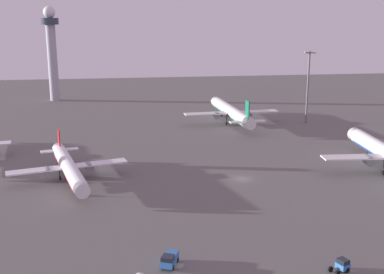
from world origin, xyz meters
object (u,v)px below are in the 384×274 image
object	(u,v)px
baggage_tractor	(170,259)
pushback_tug	(342,265)
control_tower	(52,47)
airplane_near_gate	(69,167)
airplane_mid_apron	(231,112)
apron_light_west	(308,83)

from	to	relation	value
baggage_tractor	pushback_tug	xyz separation A→B (m)	(26.78, -5.60, -0.11)
control_tower	airplane_near_gate	xyz separation A→B (m)	(18.02, -120.77, -21.49)
control_tower	airplane_near_gate	world-z (taller)	control_tower
baggage_tractor	control_tower	bearing A→B (deg)	-53.99
airplane_mid_apron	apron_light_west	bearing A→B (deg)	-9.03
control_tower	baggage_tractor	xyz separation A→B (m)	(38.04, -165.79, -23.92)
control_tower	pushback_tug	size ratio (longest dim) A/B	12.43
airplane_near_gate	airplane_mid_apron	size ratio (longest dim) A/B	0.80
pushback_tug	apron_light_west	distance (m)	112.35
baggage_tractor	pushback_tug	bearing A→B (deg)	-168.73
airplane_mid_apron	apron_light_west	xyz separation A→B (m)	(28.27, -2.70, 10.83)
baggage_tractor	apron_light_west	xyz separation A→B (m)	(62.06, 100.12, 14.10)
airplane_near_gate	pushback_tug	size ratio (longest dim) A/B	10.44
airplane_mid_apron	baggage_tractor	xyz separation A→B (m)	(-33.79, -102.82, -3.28)
control_tower	baggage_tractor	size ratio (longest dim) A/B	9.56
airplane_near_gate	pushback_tug	world-z (taller)	airplane_near_gate
control_tower	airplane_mid_apron	xyz separation A→B (m)	(71.83, -62.97, -20.64)
pushback_tug	airplane_mid_apron	bearing A→B (deg)	154.59
pushback_tug	apron_light_west	size ratio (longest dim) A/B	0.13
control_tower	airplane_mid_apron	bearing A→B (deg)	-41.24
airplane_mid_apron	baggage_tractor	distance (m)	108.28
control_tower	apron_light_west	bearing A→B (deg)	-33.27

